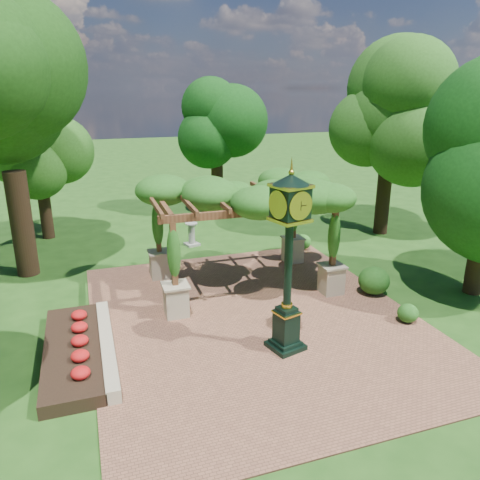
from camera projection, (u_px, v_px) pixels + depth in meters
name	position (u px, v px, depth m)	size (l,w,h in m)	color
ground	(267.00, 334.00, 14.06)	(120.00, 120.00, 0.00)	#1E4714
brick_plaza	(255.00, 318.00, 14.95)	(10.00, 12.00, 0.04)	brown
border_wall	(107.00, 345.00, 13.04)	(0.35, 5.00, 0.40)	#C6B793
flower_bed	(73.00, 352.00, 12.77)	(1.50, 5.00, 0.36)	red
pedestal_clock	(289.00, 248.00, 12.31)	(1.22, 1.22, 5.06)	black
pergola	(242.00, 198.00, 16.49)	(6.53, 4.15, 4.08)	tan
sundial	(192.00, 236.00, 21.84)	(0.74, 0.74, 1.09)	#9B9A92
shrub_front	(408.00, 313.00, 14.62)	(0.65, 0.65, 0.58)	#205518
shrub_mid	(374.00, 281.00, 16.58)	(1.10, 1.10, 0.99)	#1F5016
shrub_back	(303.00, 242.00, 21.25)	(0.76, 0.76, 0.69)	#28641D
tree_west_near	(0.00, 82.00, 16.37)	(5.01, 5.01, 10.59)	#301F13
tree_west_far	(37.00, 149.00, 21.78)	(3.35, 3.35, 6.32)	#311F13
tree_north	(216.00, 128.00, 26.45)	(3.97, 3.97, 7.18)	#311E13
tree_east_far	(391.00, 113.00, 22.07)	(4.54, 4.54, 8.62)	black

